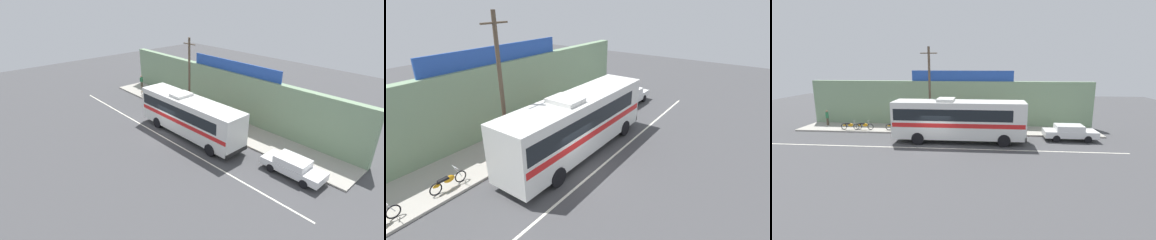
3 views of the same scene
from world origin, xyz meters
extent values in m
plane|color=#444447|center=(0.00, 0.00, 0.00)|extent=(70.00, 70.00, 0.00)
cube|color=#A8A399|center=(0.00, 5.20, 0.07)|extent=(30.00, 3.60, 0.14)
cube|color=gray|center=(0.00, 7.35, 2.40)|extent=(30.00, 0.70, 4.80)
cube|color=#234CAD|center=(1.49, 7.35, 5.35)|extent=(10.74, 0.12, 1.10)
cube|color=silver|center=(0.00, -0.80, 0.00)|extent=(30.00, 0.14, 0.01)
cube|color=silver|center=(1.80, 1.22, 1.99)|extent=(11.15, 2.51, 3.10)
cube|color=black|center=(1.35, 1.22, 2.54)|extent=(9.81, 2.53, 0.96)
cube|color=red|center=(1.80, 1.22, 1.69)|extent=(10.93, 2.53, 0.36)
cube|color=black|center=(7.35, 1.22, 2.44)|extent=(0.04, 2.26, 1.40)
cube|color=black|center=(7.34, 1.22, 0.62)|extent=(0.12, 2.51, 0.36)
cube|color=silver|center=(0.68, 1.22, 3.66)|extent=(1.40, 1.76, 0.24)
cylinder|color=black|center=(5.59, 2.39, 0.52)|extent=(1.04, 0.32, 1.04)
cylinder|color=black|center=(5.59, 0.06, 0.52)|extent=(1.04, 0.32, 1.04)
cylinder|color=black|center=(-1.55, 2.39, 0.52)|extent=(1.04, 0.32, 1.04)
cylinder|color=black|center=(-1.55, 0.06, 0.52)|extent=(1.04, 0.32, 1.04)
cube|color=silver|center=(11.49, 2.56, 0.61)|extent=(4.52, 1.74, 0.56)
cube|color=silver|center=(11.39, 2.56, 1.13)|extent=(2.35, 1.56, 0.48)
cube|color=black|center=(12.26, 2.56, 1.09)|extent=(0.21, 1.46, 0.34)
cylinder|color=black|center=(12.80, 3.38, 0.31)|extent=(0.62, 0.20, 0.62)
cylinder|color=black|center=(12.80, 1.74, 0.31)|extent=(0.62, 0.20, 0.62)
cylinder|color=black|center=(10.18, 3.38, 0.31)|extent=(0.62, 0.20, 0.62)
cylinder|color=black|center=(10.18, 1.74, 0.31)|extent=(0.62, 0.20, 0.62)
cylinder|color=brown|center=(-1.27, 3.92, 4.16)|extent=(0.22, 0.22, 8.04)
cylinder|color=brown|center=(-1.27, 3.92, 7.58)|extent=(1.60, 0.10, 0.10)
torus|color=black|center=(-8.82, 3.94, 0.45)|extent=(0.62, 0.06, 0.62)
torus|color=black|center=(-10.11, 3.94, 0.45)|extent=(0.62, 0.06, 0.62)
cylinder|color=silver|center=(-8.90, 3.94, 0.75)|extent=(0.34, 0.04, 0.65)
cylinder|color=silver|center=(-9.00, 3.94, 1.07)|extent=(0.03, 0.56, 0.03)
ellipsoid|color=orange|center=(-9.40, 3.94, 0.63)|extent=(0.56, 0.22, 0.34)
cube|color=black|center=(-9.70, 3.94, 0.75)|extent=(0.52, 0.20, 0.10)
ellipsoid|color=orange|center=(-10.05, 3.94, 0.59)|extent=(0.36, 0.14, 0.16)
torus|color=black|center=(-4.26, 4.09, 0.45)|extent=(0.62, 0.06, 0.62)
torus|color=black|center=(-5.56, 4.09, 0.45)|extent=(0.62, 0.06, 0.62)
cylinder|color=silver|center=(-4.34, 4.09, 0.75)|extent=(0.34, 0.04, 0.65)
cylinder|color=silver|center=(-4.44, 4.09, 1.07)|extent=(0.03, 0.56, 0.03)
ellipsoid|color=orange|center=(-4.84, 4.09, 0.63)|extent=(0.56, 0.22, 0.34)
cube|color=black|center=(-5.14, 4.09, 0.75)|extent=(0.52, 0.20, 0.10)
ellipsoid|color=orange|center=(-5.50, 4.09, 0.59)|extent=(0.36, 0.14, 0.16)
torus|color=black|center=(-7.42, 4.08, 0.45)|extent=(0.62, 0.06, 0.62)
torus|color=black|center=(-8.63, 4.08, 0.45)|extent=(0.62, 0.06, 0.62)
cylinder|color=silver|center=(-7.50, 4.08, 0.75)|extent=(0.34, 0.04, 0.65)
cylinder|color=silver|center=(-7.60, 4.08, 1.07)|extent=(0.03, 0.56, 0.03)
ellipsoid|color=orange|center=(-7.96, 4.08, 0.63)|extent=(0.56, 0.22, 0.34)
cube|color=black|center=(-8.24, 4.08, 0.75)|extent=(0.52, 0.20, 0.10)
ellipsoid|color=orange|center=(-8.57, 4.08, 0.59)|extent=(0.36, 0.14, 0.16)
cylinder|color=navy|center=(4.26, 5.87, 0.56)|extent=(0.13, 0.13, 0.83)
cylinder|color=navy|center=(4.26, 5.69, 0.56)|extent=(0.13, 0.13, 0.83)
cylinder|color=gold|center=(4.26, 5.78, 1.28)|extent=(0.30, 0.30, 0.62)
sphere|color=tan|center=(4.26, 5.78, 1.74)|extent=(0.23, 0.23, 0.23)
cylinder|color=gold|center=(4.26, 5.98, 1.32)|extent=(0.08, 0.08, 0.57)
cylinder|color=gold|center=(4.26, 5.58, 1.32)|extent=(0.08, 0.08, 0.57)
cylinder|color=black|center=(2.28, 5.58, 0.54)|extent=(0.13, 0.13, 0.81)
cylinder|color=black|center=(2.28, 5.40, 0.54)|extent=(0.13, 0.13, 0.81)
cylinder|color=#23519E|center=(2.28, 5.49, 1.25)|extent=(0.30, 0.30, 0.61)
sphere|color=tan|center=(2.28, 5.49, 1.70)|extent=(0.22, 0.22, 0.22)
cylinder|color=#23519E|center=(2.28, 5.69, 1.28)|extent=(0.08, 0.08, 0.56)
cylinder|color=#23519E|center=(2.28, 5.29, 1.28)|extent=(0.08, 0.08, 0.56)
cylinder|color=brown|center=(-12.83, 5.70, 0.54)|extent=(0.13, 0.13, 0.80)
cylinder|color=brown|center=(-12.83, 5.52, 0.54)|extent=(0.13, 0.13, 0.80)
cylinder|color=#2D7A4C|center=(-12.83, 5.61, 1.23)|extent=(0.30, 0.30, 0.60)
sphere|color=#A37556|center=(-12.83, 5.61, 1.67)|extent=(0.22, 0.22, 0.22)
cylinder|color=#2D7A4C|center=(-12.83, 5.81, 1.26)|extent=(0.08, 0.08, 0.55)
cylinder|color=#2D7A4C|center=(-12.83, 5.41, 1.26)|extent=(0.08, 0.08, 0.55)
camera|label=1|loc=(19.98, -14.87, 12.46)|focal=27.68mm
camera|label=2|loc=(-10.56, -7.67, 8.64)|focal=26.62mm
camera|label=3|loc=(4.21, -21.32, 6.79)|focal=25.37mm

